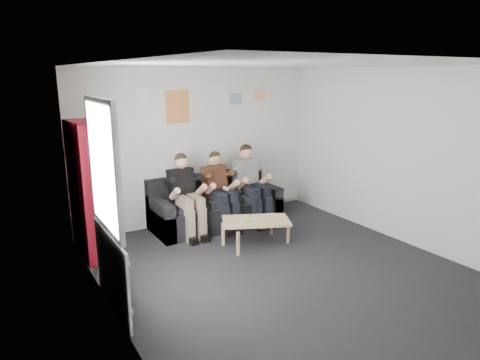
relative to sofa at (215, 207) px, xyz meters
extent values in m
plane|color=black|center=(-0.07, -2.08, -0.31)|extent=(5.00, 5.00, 0.00)
plane|color=silver|center=(-0.07, -2.08, 2.39)|extent=(5.00, 5.00, 0.00)
plane|color=silver|center=(-0.07, 0.42, 1.04)|extent=(4.50, 0.00, 4.50)
plane|color=silver|center=(-0.07, -4.58, 1.04)|extent=(4.50, 0.00, 4.50)
plane|color=silver|center=(-2.32, -2.08, 1.04)|extent=(0.00, 5.00, 5.00)
plane|color=silver|center=(2.18, -2.08, 1.04)|extent=(0.00, 5.00, 5.00)
cube|color=black|center=(0.00, -0.04, -0.10)|extent=(2.24, 0.92, 0.43)
cube|color=black|center=(0.00, 0.31, 0.34)|extent=(2.24, 0.20, 0.44)
cube|color=black|center=(-1.03, -0.04, -0.01)|extent=(0.18, 0.92, 0.61)
cube|color=black|center=(1.03, -0.04, -0.01)|extent=(0.18, 0.92, 0.61)
cube|color=black|center=(0.00, -0.13, 0.17)|extent=(1.87, 0.63, 0.10)
cube|color=maroon|center=(-2.16, -0.22, 0.67)|extent=(0.29, 0.88, 1.96)
cube|color=tan|center=(0.11, -1.14, 0.07)|extent=(1.01, 0.56, 0.04)
cylinder|color=tan|center=(-0.35, -1.37, -0.13)|extent=(0.05, 0.05, 0.37)
cylinder|color=tan|center=(0.57, -1.37, -0.13)|extent=(0.05, 0.05, 0.37)
cylinder|color=tan|center=(-0.35, -0.91, -0.13)|extent=(0.05, 0.05, 0.37)
cylinder|color=tan|center=(0.57, -0.91, -0.13)|extent=(0.05, 0.05, 0.37)
cube|color=silver|center=(-0.09, -1.19, 0.10)|extent=(0.19, 0.14, 0.01)
cube|color=#67BF44|center=(-0.07, -1.16, 0.12)|extent=(0.19, 0.14, 0.01)
cube|color=black|center=(-0.62, 0.01, 0.49)|extent=(0.41, 0.30, 0.57)
sphere|color=tan|center=(-0.62, -0.03, 0.89)|extent=(0.22, 0.22, 0.22)
sphere|color=black|center=(-0.62, -0.02, 0.92)|extent=(0.21, 0.21, 0.21)
cube|color=#81725C|center=(-0.62, -0.30, 0.29)|extent=(0.36, 0.47, 0.15)
cube|color=#81725C|center=(-0.62, -0.52, -0.05)|extent=(0.34, 0.14, 0.53)
cube|color=black|center=(-0.62, -0.58, -0.26)|extent=(0.34, 0.26, 0.10)
cube|color=#502D1A|center=(0.00, 0.00, 0.48)|extent=(0.39, 0.29, 0.56)
sphere|color=tan|center=(0.00, -0.03, 0.87)|extent=(0.22, 0.22, 0.22)
sphere|color=black|center=(0.00, -0.02, 0.90)|extent=(0.21, 0.21, 0.21)
cube|color=black|center=(0.00, -0.29, 0.29)|extent=(0.35, 0.45, 0.15)
cube|color=black|center=(0.00, -0.51, -0.05)|extent=(0.33, 0.14, 0.53)
cube|color=black|center=(0.00, -0.57, -0.26)|extent=(0.33, 0.26, 0.10)
cube|color=white|center=(0.00, -0.39, 0.43)|extent=(0.04, 0.14, 0.04)
cube|color=silver|center=(0.62, 0.01, 0.51)|extent=(0.43, 0.31, 0.60)
sphere|color=tan|center=(0.62, -0.03, 0.92)|extent=(0.23, 0.23, 0.23)
sphere|color=black|center=(0.62, -0.01, 0.96)|extent=(0.22, 0.22, 0.22)
cube|color=black|center=(0.62, -0.31, 0.29)|extent=(0.38, 0.49, 0.16)
cube|color=black|center=(0.62, -0.54, -0.05)|extent=(0.36, 0.15, 0.53)
cube|color=black|center=(0.62, -0.60, -0.26)|extent=(0.36, 0.28, 0.11)
cylinder|color=white|center=(-2.22, -2.16, 0.04)|extent=(0.06, 0.06, 0.60)
cylinder|color=white|center=(-2.22, -2.08, 0.04)|extent=(0.06, 0.06, 0.60)
cylinder|color=white|center=(-2.22, -2.00, 0.04)|extent=(0.06, 0.06, 0.60)
cylinder|color=white|center=(-2.22, -1.92, 0.04)|extent=(0.06, 0.06, 0.60)
cylinder|color=white|center=(-2.22, -1.84, 0.04)|extent=(0.06, 0.06, 0.60)
cylinder|color=white|center=(-2.22, -1.76, 0.04)|extent=(0.06, 0.06, 0.60)
cylinder|color=white|center=(-2.22, -1.68, 0.04)|extent=(0.06, 0.06, 0.60)
cylinder|color=white|center=(-2.22, -1.60, 0.04)|extent=(0.06, 0.06, 0.60)
cube|color=white|center=(-2.22, -1.88, -0.24)|extent=(0.10, 0.64, 0.04)
cube|color=white|center=(-2.22, -1.88, 0.32)|extent=(0.10, 0.64, 0.04)
cube|color=white|center=(-2.30, -1.88, 1.34)|extent=(0.02, 1.00, 1.30)
cube|color=silver|center=(-2.29, -1.88, 2.02)|extent=(0.05, 1.12, 0.06)
cube|color=silver|center=(-2.29, -1.88, 0.66)|extent=(0.05, 1.12, 0.06)
cube|color=silver|center=(-2.29, -1.88, 0.14)|extent=(0.03, 1.30, 0.90)
cube|color=gold|center=(-0.47, 0.41, 1.74)|extent=(0.42, 0.01, 0.55)
cube|color=#396EC3|center=(0.68, 0.41, 1.84)|extent=(0.25, 0.01, 0.20)
cube|color=#BC3A6C|center=(1.18, 0.41, 1.89)|extent=(0.22, 0.01, 0.18)
cube|color=white|center=(-1.07, 0.41, 1.94)|extent=(0.20, 0.01, 0.14)
camera|label=1|loc=(-3.33, -6.36, 2.28)|focal=32.00mm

